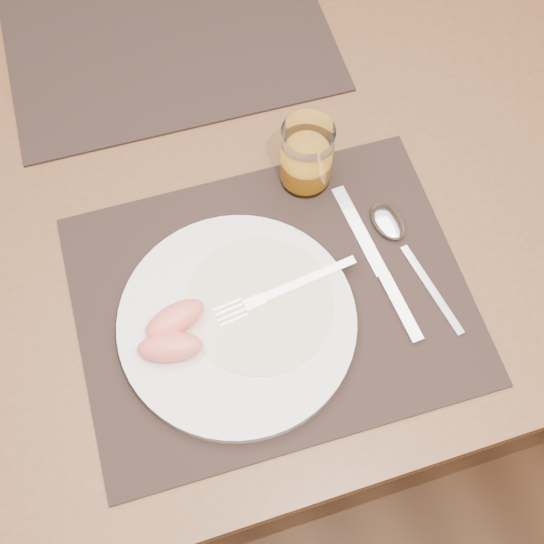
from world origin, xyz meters
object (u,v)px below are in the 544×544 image
at_px(fork, 274,294).
at_px(knife, 383,274).
at_px(placemat_near, 272,299).
at_px(juice_glass, 306,158).
at_px(plate, 237,322).
at_px(table, 215,188).
at_px(placemat_far, 167,31).
at_px(spoon, 394,231).

distance_m(fork, knife, 0.13).
bearing_deg(placemat_near, juice_glass, 58.50).
xyz_separation_m(plate, fork, (0.05, 0.02, 0.01)).
bearing_deg(table, placemat_far, 91.10).
bearing_deg(plate, placemat_far, 86.49).
height_order(placemat_near, plate, plate).
xyz_separation_m(plate, juice_glass, (0.14, 0.17, 0.03)).
distance_m(table, placemat_near, 0.24).
height_order(placemat_far, fork, fork).
distance_m(table, knife, 0.29).
bearing_deg(placemat_near, fork, -61.39).
xyz_separation_m(plate, knife, (0.18, 0.01, -0.01)).
relative_size(placemat_near, juice_glass, 4.68).
distance_m(placemat_near, spoon, 0.17).
xyz_separation_m(placemat_near, spoon, (0.17, 0.04, 0.01)).
relative_size(table, juice_glass, 14.55).
xyz_separation_m(table, knife, (0.15, -0.23, 0.09)).
height_order(placemat_near, spoon, spoon).
xyz_separation_m(fork, juice_glass, (0.09, 0.15, 0.02)).
distance_m(table, spoon, 0.27).
bearing_deg(knife, placemat_far, 108.69).
bearing_deg(placemat_near, knife, -4.75).
bearing_deg(placemat_near, plate, -157.84).
distance_m(plate, spoon, 0.22).
distance_m(knife, spoon, 0.06).
height_order(placemat_near, knife, knife).
bearing_deg(juice_glass, spoon, -54.51).
bearing_deg(table, fork, -85.71).
distance_m(placemat_near, juice_glass, 0.18).
bearing_deg(table, spoon, -45.05).
bearing_deg(placemat_far, fork, -87.29).
height_order(spoon, juice_glass, juice_glass).
xyz_separation_m(placemat_near, placemat_far, (-0.02, 0.44, 0.00)).
bearing_deg(placemat_far, spoon, -65.17).
bearing_deg(juice_glass, fork, -120.55).
height_order(placemat_far, knife, knife).
relative_size(placemat_near, plate, 1.67).
relative_size(table, placemat_near, 3.11).
relative_size(plate, fork, 1.54).
bearing_deg(placemat_near, spoon, 12.79).
bearing_deg(spoon, fork, -166.13).
bearing_deg(spoon, juice_glass, 125.49).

